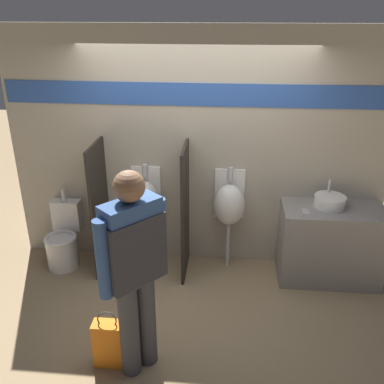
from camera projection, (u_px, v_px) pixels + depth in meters
The scene contains 12 objects.
ground_plane at pixel (191, 284), 4.78m from camera, with size 16.00×16.00×0.00m, color #997F5B.
display_wall at pixel (196, 151), 4.78m from camera, with size 4.24×0.07×2.70m.
sink_counter at pixel (330, 244), 4.74m from camera, with size 1.09×0.57×0.87m.
sink_basin at pixel (330, 201), 4.60m from camera, with size 0.33×0.33×0.26m.
cell_phone at pixel (305, 212), 4.49m from camera, with size 0.07×0.14×0.01m.
divider_near_counter at pixel (100, 209), 4.81m from camera, with size 0.03×0.60×1.52m.
divider_mid at pixel (185, 212), 4.73m from camera, with size 0.03×0.60×1.52m.
urinal_near_counter at pixel (145, 201), 4.90m from camera, with size 0.36×0.30×1.21m.
urinal_far at pixel (229, 204), 4.82m from camera, with size 0.36×0.30×1.21m.
toilet at pixel (64, 241), 5.05m from camera, with size 0.38×0.54×0.89m.
person_in_vest at pixel (134, 262), 3.29m from camera, with size 0.49×0.51×1.80m.
shopping_bag at pixel (109, 343), 3.64m from camera, with size 0.26×0.14×0.55m.
Camera 1 is at (0.39, -3.94, 2.87)m, focal length 40.00 mm.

